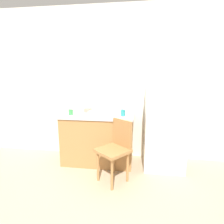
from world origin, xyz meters
TOP-DOWN VIEW (x-y plane):
  - ground_plane at (0.00, 0.00)m, footprint 8.00×8.00m
  - back_wall at (0.00, 1.00)m, footprint 4.80×0.10m
  - cabinet_base at (-0.08, 0.65)m, footprint 1.18×0.60m
  - countertop at (-0.08, 0.65)m, footprint 1.22×0.64m
  - faucet at (-0.10, 0.90)m, footprint 0.02×0.02m
  - refrigerator at (1.02, 0.64)m, footprint 0.63×0.61m
  - chair at (0.29, 0.12)m, footprint 0.56×0.56m
  - dish_tray at (-0.09, 0.62)m, footprint 0.28×0.20m
  - terracotta_bowl at (-0.29, 0.77)m, footprint 0.14×0.14m
  - cup_teal at (0.35, 0.57)m, footprint 0.07×0.07m
  - cup_green at (-0.51, 0.52)m, footprint 0.07×0.07m

SIDE VIEW (x-z plane):
  - ground_plane at x=0.00m, z-range 0.00..0.00m
  - cabinet_base at x=-0.08m, z-range 0.00..0.82m
  - chair at x=0.29m, z-range 0.05..0.94m
  - refrigerator at x=1.02m, z-range 0.00..1.38m
  - countertop at x=-0.08m, z-range 0.82..0.86m
  - dish_tray at x=-0.09m, z-range 0.86..0.91m
  - terracotta_bowl at x=-0.29m, z-range 0.86..0.93m
  - cup_green at x=-0.51m, z-range 0.86..0.95m
  - cup_teal at x=0.35m, z-range 0.86..0.97m
  - faucet at x=-0.10m, z-range 0.86..1.14m
  - back_wall at x=0.00m, z-range 0.00..2.66m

